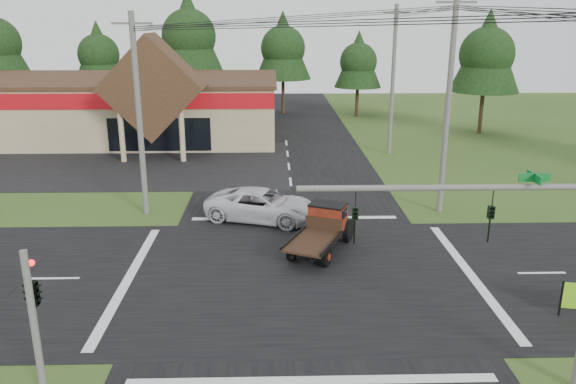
{
  "coord_description": "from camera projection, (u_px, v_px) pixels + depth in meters",
  "views": [
    {
      "loc": [
        -1.05,
        -20.94,
        10.04
      ],
      "look_at": [
        -0.4,
        4.62,
        2.2
      ],
      "focal_mm": 35.0,
      "sensor_mm": 36.0,
      "label": 1
    }
  ],
  "objects": [
    {
      "name": "antique_flatbed_truck",
      "position": [
        320.0,
        231.0,
        25.14
      ],
      "size": [
        3.68,
        5.17,
        2.02
      ],
      "primitive_type": null,
      "rotation": [
        0.0,
        0.0,
        -0.43
      ],
      "color": "#60140D",
      "rests_on": "ground"
    },
    {
      "name": "ground",
      "position": [
        301.0,
        276.0,
        22.98
      ],
      "size": [
        120.0,
        120.0,
        0.0
      ],
      "primitive_type": "plane",
      "color": "#324D1B",
      "rests_on": "ground"
    },
    {
      "name": "tree_row_e",
      "position": [
        358.0,
        60.0,
        59.64
      ],
      "size": [
        5.04,
        5.04,
        9.09
      ],
      "color": "#332316",
      "rests_on": "ground"
    },
    {
      "name": "road_ns",
      "position": [
        301.0,
        276.0,
        22.98
      ],
      "size": [
        12.0,
        120.0,
        0.02
      ],
      "primitive_type": "cube",
      "color": "black",
      "rests_on": "ground"
    },
    {
      "name": "road_ew",
      "position": [
        301.0,
        276.0,
        22.98
      ],
      "size": [
        120.0,
        12.0,
        0.02
      ],
      "primitive_type": "cube",
      "color": "black",
      "rests_on": "ground"
    },
    {
      "name": "tree_row_c",
      "position": [
        189.0,
        33.0,
        59.37
      ],
      "size": [
        7.28,
        7.28,
        13.13
      ],
      "color": "#332316",
      "rests_on": "ground"
    },
    {
      "name": "white_pickup",
      "position": [
        262.0,
        205.0,
        29.24
      ],
      "size": [
        6.4,
        4.32,
        1.63
      ],
      "primitive_type": "imported",
      "rotation": [
        0.0,
        0.0,
        1.27
      ],
      "color": "silver",
      "rests_on": "ground"
    },
    {
      "name": "utility_pole_n",
      "position": [
        393.0,
        80.0,
        42.52
      ],
      "size": [
        2.0,
        0.3,
        11.2
      ],
      "color": "#595651",
      "rests_on": "ground"
    },
    {
      "name": "tree_row_b",
      "position": [
        98.0,
        53.0,
        60.67
      ],
      "size": [
        5.6,
        5.6,
        10.1
      ],
      "color": "#332316",
      "rests_on": "ground"
    },
    {
      "name": "traffic_signal_mast",
      "position": [
        537.0,
        245.0,
        14.66
      ],
      "size": [
        8.12,
        0.24,
        7.0
      ],
      "color": "#595651",
      "rests_on": "ground"
    },
    {
      "name": "tree_side_ne",
      "position": [
        487.0,
        52.0,
        49.93
      ],
      "size": [
        6.16,
        6.16,
        11.11
      ],
      "color": "#332316",
      "rests_on": "ground"
    },
    {
      "name": "traffic_signal_corner",
      "position": [
        31.0,
        279.0,
        14.77
      ],
      "size": [
        0.53,
        2.48,
        4.4
      ],
      "color": "#595651",
      "rests_on": "ground"
    },
    {
      "name": "parking_apron",
      "position": [
        96.0,
        164.0,
        40.8
      ],
      "size": [
        28.0,
        14.0,
        0.02
      ],
      "primitive_type": "cube",
      "color": "black",
      "rests_on": "ground"
    },
    {
      "name": "cvs_building",
      "position": [
        110.0,
        105.0,
        50.05
      ],
      "size": [
        30.4,
        18.2,
        9.19
      ],
      "color": "tan",
      "rests_on": "ground"
    },
    {
      "name": "utility_pole_ne",
      "position": [
        448.0,
        104.0,
        29.1
      ],
      "size": [
        2.0,
        0.3,
        11.5
      ],
      "color": "#595651",
      "rests_on": "ground"
    },
    {
      "name": "utility_pole_nw",
      "position": [
        139.0,
        115.0,
        28.85
      ],
      "size": [
        2.0,
        0.3,
        10.5
      ],
      "color": "#595651",
      "rests_on": "ground"
    },
    {
      "name": "tree_row_d",
      "position": [
        283.0,
        46.0,
        60.96
      ],
      "size": [
        6.16,
        6.16,
        11.11
      ],
      "color": "#332316",
      "rests_on": "ground"
    }
  ]
}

